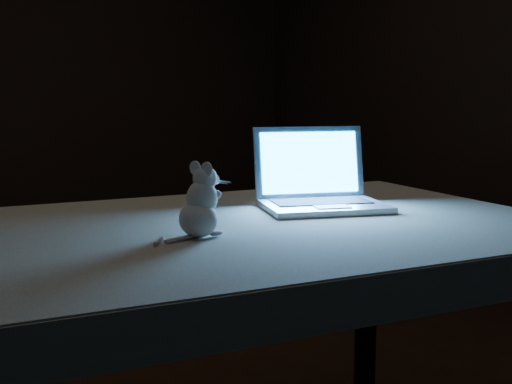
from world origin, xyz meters
TOP-DOWN VIEW (x-y plane):
  - table at (-0.25, -0.53)m, footprint 1.69×1.26m
  - tablecloth at (-0.26, -0.52)m, footprint 1.90×1.58m
  - laptop at (0.05, -0.50)m, footprint 0.44×0.41m
  - plush_mouse at (-0.44, -0.60)m, footprint 0.16×0.16m

SIDE VIEW (x-z plane):
  - table at x=-0.25m, z-range 0.00..0.82m
  - tablecloth at x=-0.26m, z-range 0.73..0.83m
  - plush_mouse at x=-0.44m, z-range 0.83..1.00m
  - laptop at x=0.05m, z-range 0.83..1.06m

